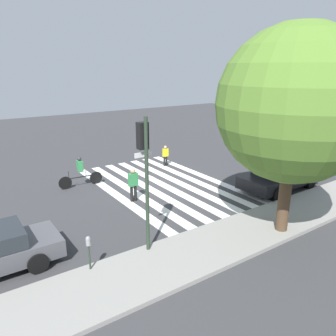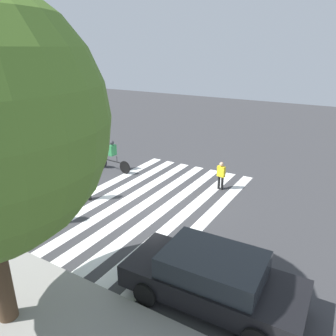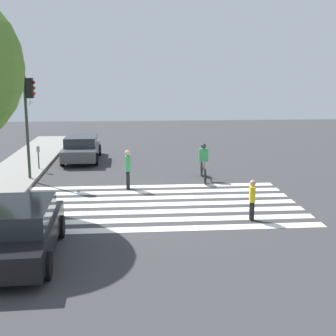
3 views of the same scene
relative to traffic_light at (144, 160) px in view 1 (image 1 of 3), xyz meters
The scene contains 10 objects.
ground_plane 7.34m from the traffic_light, 128.58° to the right, with size 60.00×60.00×0.00m, color #38383A.
sidewalk_curb 5.30m from the traffic_light, 165.09° to the left, with size 36.00×2.50×0.14m.
crosswalk_stripes 7.34m from the traffic_light, 128.58° to the right, with size 5.89×10.00×0.01m.
traffic_light is the anchor object (origin of this frame).
parking_meter 3.07m from the traffic_light, ahead, with size 0.15×0.15×1.24m.
street_tree 5.41m from the traffic_light, 160.23° to the left, with size 5.36×5.36×7.47m.
pedestrian_adult_tall_backpack 5.04m from the traffic_light, 113.13° to the right, with size 0.45×0.24×1.59m.
pedestrian_adult_yellow_jacket 10.44m from the traffic_light, 127.61° to the right, with size 0.39×0.22×1.31m.
cyclist_far_lane 7.77m from the traffic_light, 93.24° to the right, with size 2.30×0.41×1.62m.
car_parked_silver_sedan 9.16m from the traffic_light, behind, with size 4.53×2.14×1.39m.
Camera 1 is at (9.06, 13.70, 6.00)m, focal length 35.00 mm.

